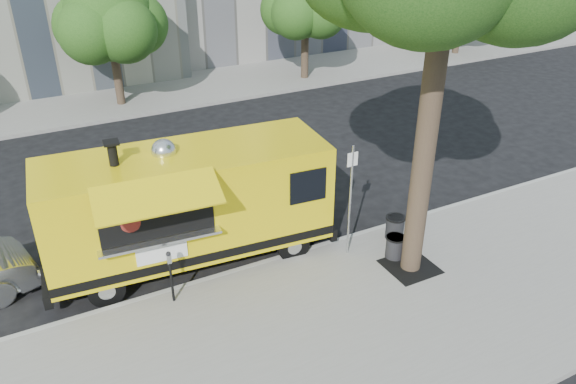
{
  "coord_description": "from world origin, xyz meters",
  "views": [
    {
      "loc": [
        -5.33,
        -11.5,
        8.41
      ],
      "look_at": [
        0.64,
        0.0,
        1.41
      ],
      "focal_mm": 35.0,
      "sensor_mm": 36.0,
      "label": 1
    }
  ],
  "objects_px": {
    "far_tree_b": "(109,17)",
    "far_tree_c": "(305,3)",
    "parking_meter": "(170,271)",
    "trash_bin_right": "(395,227)",
    "sign_post": "(350,195)",
    "food_truck": "(188,204)",
    "trash_bin_left": "(395,246)"
  },
  "relations": [
    {
      "from": "far_tree_c",
      "to": "sign_post",
      "type": "height_order",
      "value": "far_tree_c"
    },
    {
      "from": "far_tree_c",
      "to": "trash_bin_right",
      "type": "height_order",
      "value": "far_tree_c"
    },
    {
      "from": "sign_post",
      "to": "food_truck",
      "type": "bearing_deg",
      "value": 154.35
    },
    {
      "from": "trash_bin_right",
      "to": "trash_bin_left",
      "type": "bearing_deg",
      "value": -126.73
    },
    {
      "from": "parking_meter",
      "to": "trash_bin_left",
      "type": "xyz_separation_m",
      "value": [
        5.51,
        -0.91,
        -0.51
      ]
    },
    {
      "from": "parking_meter",
      "to": "food_truck",
      "type": "distance_m",
      "value": 1.93
    },
    {
      "from": "far_tree_c",
      "to": "food_truck",
      "type": "xyz_separation_m",
      "value": [
        -10.04,
        -12.23,
        -2.06
      ]
    },
    {
      "from": "far_tree_b",
      "to": "food_truck",
      "type": "distance_m",
      "value": 12.76
    },
    {
      "from": "far_tree_b",
      "to": "food_truck",
      "type": "xyz_separation_m",
      "value": [
        -1.04,
        -12.53,
        -2.17
      ]
    },
    {
      "from": "sign_post",
      "to": "trash_bin_right",
      "type": "relative_size",
      "value": 4.77
    },
    {
      "from": "far_tree_b",
      "to": "far_tree_c",
      "type": "distance_m",
      "value": 9.01
    },
    {
      "from": "far_tree_c",
      "to": "trash_bin_right",
      "type": "distance_m",
      "value": 15.12
    },
    {
      "from": "far_tree_c",
      "to": "parking_meter",
      "type": "bearing_deg",
      "value": -128.66
    },
    {
      "from": "food_truck",
      "to": "far_tree_c",
      "type": "bearing_deg",
      "value": 55.23
    },
    {
      "from": "far_tree_b",
      "to": "parking_meter",
      "type": "distance_m",
      "value": 14.48
    },
    {
      "from": "far_tree_b",
      "to": "trash_bin_left",
      "type": "relative_size",
      "value": 9.18
    },
    {
      "from": "sign_post",
      "to": "food_truck",
      "type": "xyz_separation_m",
      "value": [
        -3.59,
        1.72,
        -0.19
      ]
    },
    {
      "from": "parking_meter",
      "to": "trash_bin_right",
      "type": "distance_m",
      "value": 6.08
    },
    {
      "from": "trash_bin_right",
      "to": "far_tree_c",
      "type": "bearing_deg",
      "value": 70.46
    },
    {
      "from": "sign_post",
      "to": "trash_bin_left",
      "type": "bearing_deg",
      "value": -36.6
    },
    {
      "from": "far_tree_c",
      "to": "parking_meter",
      "type": "height_order",
      "value": "far_tree_c"
    },
    {
      "from": "far_tree_c",
      "to": "food_truck",
      "type": "distance_m",
      "value": 15.95
    },
    {
      "from": "far_tree_b",
      "to": "trash_bin_right",
      "type": "bearing_deg",
      "value": -74.08
    },
    {
      "from": "trash_bin_left",
      "to": "food_truck",
      "type": "bearing_deg",
      "value": 151.83
    },
    {
      "from": "far_tree_b",
      "to": "far_tree_c",
      "type": "bearing_deg",
      "value": -1.91
    },
    {
      "from": "far_tree_b",
      "to": "far_tree_c",
      "type": "xyz_separation_m",
      "value": [
        9.0,
        -0.3,
        -0.12
      ]
    },
    {
      "from": "food_truck",
      "to": "trash_bin_left",
      "type": "xyz_separation_m",
      "value": [
        4.54,
        -2.43,
        -1.19
      ]
    },
    {
      "from": "far_tree_b",
      "to": "trash_bin_left",
      "type": "distance_m",
      "value": 15.73
    },
    {
      "from": "food_truck",
      "to": "trash_bin_right",
      "type": "bearing_deg",
      "value": -13.81
    },
    {
      "from": "food_truck",
      "to": "trash_bin_left",
      "type": "distance_m",
      "value": 5.29
    },
    {
      "from": "trash_bin_right",
      "to": "food_truck",
      "type": "bearing_deg",
      "value": 161.58
    },
    {
      "from": "food_truck",
      "to": "trash_bin_left",
      "type": "relative_size",
      "value": 12.18
    }
  ]
}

